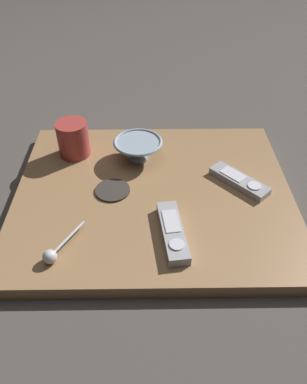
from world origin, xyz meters
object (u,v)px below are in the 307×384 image
Objects in this scene: coffee_mug at (73,139)px; drink_coaster at (113,191)px; tv_remote_far at (239,181)px; cereal_bowl at (138,149)px; teaspoon at (52,254)px; tv_remote_near at (173,232)px.

drink_coaster is (0.11, -0.16, -0.05)m from coffee_mug.
drink_coaster is at bearing -55.01° from coffee_mug.
coffee_mug is 0.65× the size of tv_remote_far.
cereal_bowl reaches higher than teaspoon.
tv_remote_near is at bearing -135.27° from tv_remote_far.
tv_remote_near is (0.25, 0.06, -0.00)m from teaspoon.
teaspoon is at bearing -115.98° from cereal_bowl.
teaspoon reaches higher than drink_coaster.
tv_remote_far reaches higher than drink_coaster.
cereal_bowl is at bearing 156.58° from tv_remote_far.
coffee_mug is 0.20m from drink_coaster.
coffee_mug reaches higher than teaspoon.
cereal_bowl is 0.30m from tv_remote_near.
cereal_bowl is 0.28m from tv_remote_far.
cereal_bowl is at bearing 65.55° from drink_coaster.
cereal_bowl is at bearing -8.76° from coffee_mug.
cereal_bowl reaches higher than drink_coaster.
coffee_mug reaches higher than tv_remote_far.
teaspoon is at bearing -150.94° from tv_remote_far.
tv_remote_far is at bearing -23.42° from cereal_bowl.
tv_remote_far is at bearing 29.06° from teaspoon.
drink_coaster is at bearing -114.45° from cereal_bowl.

